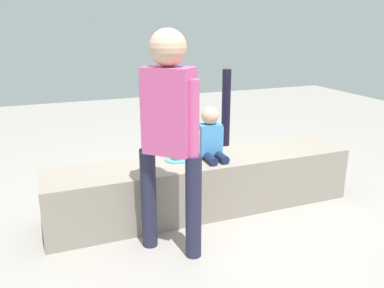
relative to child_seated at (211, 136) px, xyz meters
The scene contains 11 objects.
ground_plane 0.73m from the child_seated, behind, with size 12.00×12.00×0.00m, color gray.
concrete_ledge 0.47m from the child_seated, behind, with size 2.89×0.57×0.51m, color gray.
child_seated is the anchor object (origin of this frame).
adult_standing 0.87m from the child_seated, 135.78° to the right, with size 0.39×0.39×1.69m.
cake_plate 0.37m from the child_seated, 168.42° to the left, with size 0.22×0.22×0.07m.
gift_bag 1.04m from the child_seated, 136.85° to the left, with size 0.22×0.10×0.34m.
railing_post 1.50m from the child_seated, 58.25° to the left, with size 0.36×0.36×1.17m.
water_bottle_near_gift 1.52m from the child_seated, 97.15° to the left, with size 0.07×0.07×0.18m.
party_cup_red 0.95m from the child_seated, 84.48° to the left, with size 0.08×0.08×0.09m, color red.
cake_box_white 1.67m from the child_seated, 40.17° to the left, with size 0.33×0.26×0.15m, color white.
handbag_black_leather 1.52m from the child_seated, 75.97° to the left, with size 0.28×0.15×0.35m.
Camera 1 is at (-1.38, -3.20, 1.73)m, focal length 37.25 mm.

